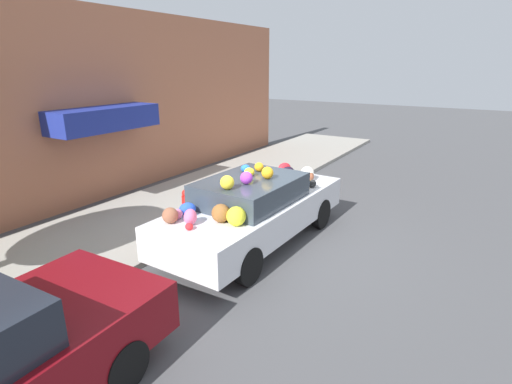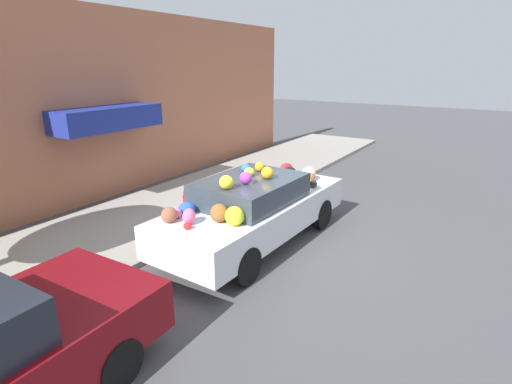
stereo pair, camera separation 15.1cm
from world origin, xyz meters
TOP-DOWN VIEW (x-y plane):
  - ground_plane at (0.00, 0.00)m, footprint 60.00×60.00m
  - sidewalk_curb at (0.00, 2.70)m, footprint 24.00×3.20m
  - building_facade at (0.01, 4.92)m, footprint 18.00×1.20m
  - fire_hydrant at (0.02, 1.78)m, footprint 0.20×0.20m
  - art_car at (-0.02, -0.05)m, footprint 4.62×1.83m

SIDE VIEW (x-z plane):
  - ground_plane at x=0.00m, z-range 0.00..0.00m
  - sidewalk_curb at x=0.00m, z-range 0.00..0.11m
  - fire_hydrant at x=0.02m, z-range 0.11..0.81m
  - art_car at x=-0.02m, z-range -0.06..1.57m
  - building_facade at x=0.01m, z-range -0.01..4.82m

